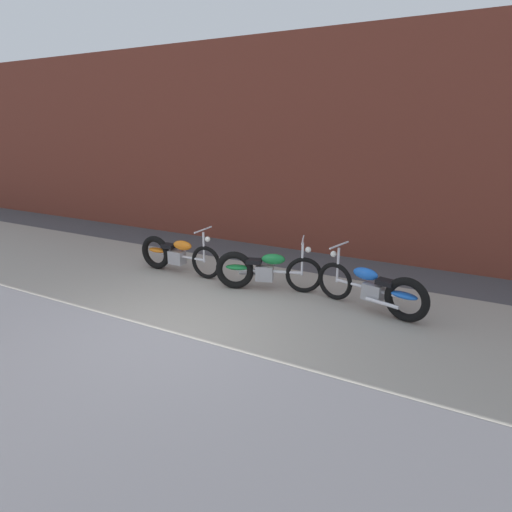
{
  "coord_description": "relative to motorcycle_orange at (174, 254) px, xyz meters",
  "views": [
    {
      "loc": [
        3.74,
        -4.34,
        2.94
      ],
      "look_at": [
        0.48,
        1.88,
        0.75
      ],
      "focal_mm": 29.09,
      "sensor_mm": 36.0,
      "label": 1
    }
  ],
  "objects": [
    {
      "name": "motorcycle_blue",
      "position": [
        4.21,
        -0.04,
        0.0
      ],
      "size": [
        1.97,
        0.77,
        1.03
      ],
      "rotation": [
        0.0,
        0.0,
        2.88
      ],
      "color": "black",
      "rests_on": "ground"
    },
    {
      "name": "sidewalk_slab",
      "position": [
        1.63,
        -0.45,
        -0.4
      ],
      "size": [
        36.0,
        3.5,
        0.01
      ],
      "primitive_type": "cube",
      "color": "#9E998E",
      "rests_on": "ground"
    },
    {
      "name": "motorcycle_green",
      "position": [
        2.06,
        -0.04,
        0.0
      ],
      "size": [
        1.93,
        0.86,
        1.03
      ],
      "rotation": [
        0.0,
        0.0,
        0.32
      ],
      "color": "black",
      "rests_on": "ground"
    },
    {
      "name": "ground_plane",
      "position": [
        1.63,
        -2.2,
        -0.4
      ],
      "size": [
        80.0,
        80.0,
        0.0
      ],
      "primitive_type": "plane",
      "color": "#47474C"
    },
    {
      "name": "brick_building_wall",
      "position": [
        1.63,
        3.0,
        2.08
      ],
      "size": [
        36.0,
        0.5,
        4.96
      ],
      "primitive_type": "cube",
      "color": "brown",
      "rests_on": "ground"
    },
    {
      "name": "motorcycle_orange",
      "position": [
        0.0,
        0.0,
        0.0
      ],
      "size": [
        2.01,
        0.58,
        1.03
      ],
      "rotation": [
        0.0,
        0.0,
        -0.0
      ],
      "color": "black",
      "rests_on": "ground"
    }
  ]
}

